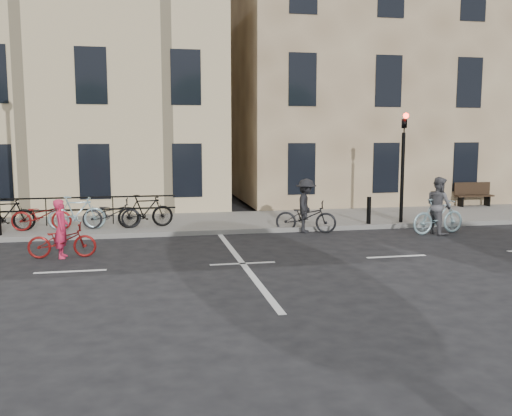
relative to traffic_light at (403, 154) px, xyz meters
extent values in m
plane|color=black|center=(-6.20, -4.34, -2.45)|extent=(120.00, 120.00, 0.00)
cube|color=slate|center=(-10.20, 1.66, -2.38)|extent=(46.00, 4.00, 0.15)
cube|color=#927858|center=(2.80, 8.66, 3.70)|extent=(14.00, 10.00, 12.00)
cylinder|color=black|center=(0.00, 0.01, -0.80)|extent=(0.12, 0.12, 3.00)
imported|color=black|center=(0.00, 0.01, 1.15)|extent=(0.15, 0.18, 0.90)
sphere|color=#FF0C05|center=(0.00, -0.11, 1.25)|extent=(0.18, 0.18, 0.18)
cylinder|color=black|center=(-1.20, -0.09, -1.85)|extent=(0.14, 0.14, 0.90)
cylinder|color=black|center=(1.20, -0.09, -1.85)|extent=(0.14, 0.14, 0.90)
cube|color=black|center=(4.20, 3.31, -2.10)|extent=(0.06, 0.38, 0.40)
cube|color=black|center=(5.40, 3.31, -2.10)|extent=(0.06, 0.38, 0.40)
cube|color=black|center=(4.80, 3.31, -1.87)|extent=(1.60, 0.40, 0.06)
cube|color=black|center=(4.80, 3.49, -1.58)|extent=(1.60, 0.06, 0.50)
cube|color=black|center=(-11.07, 1.56, -1.83)|extent=(7.25, 0.04, 0.95)
imported|color=black|center=(-12.65, 0.66, -1.78)|extent=(1.75, 0.49, 1.05)
imported|color=maroon|center=(-11.60, 0.66, -1.83)|extent=(1.80, 0.63, 0.95)
imported|color=#8FB3BB|center=(-10.55, 0.66, -1.78)|extent=(1.75, 0.49, 1.05)
imported|color=black|center=(-9.50, 0.66, -1.83)|extent=(1.80, 0.63, 0.95)
imported|color=black|center=(-8.45, 0.66, -1.78)|extent=(1.75, 0.49, 1.05)
imported|color=maroon|center=(-10.57, -2.76, -2.01)|extent=(1.69, 0.62, 0.88)
imported|color=#E02750|center=(-10.57, -2.76, -1.71)|extent=(0.37, 0.55, 1.50)
imported|color=#8FB3BB|center=(0.52, -1.52, -1.90)|extent=(1.92, 0.82, 1.11)
imported|color=#545459|center=(0.52, -1.52, -1.56)|extent=(0.81, 0.97, 1.79)
imported|color=black|center=(-3.46, -0.44, -1.95)|extent=(2.03, 1.32, 1.01)
imported|color=black|center=(-3.46, -0.44, -1.60)|extent=(0.99, 1.26, 1.71)
camera|label=1|loc=(-8.55, -17.64, 0.71)|focal=40.00mm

